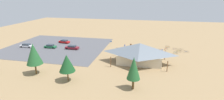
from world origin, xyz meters
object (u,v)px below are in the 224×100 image
(bicycle_black_back_row, at_px, (181,49))
(car_maroon_back_corner, at_px, (72,47))
(bicycle_teal_yard_left, at_px, (176,53))
(visitor_by_pavilion, at_px, (162,51))
(visitor_near_lot, at_px, (125,46))
(bicycle_red_yard_center, at_px, (166,49))
(bicycle_silver_lone_west, at_px, (159,50))
(car_green_near_entry, at_px, (50,46))
(bicycle_blue_mid_cluster, at_px, (186,52))
(bicycle_orange_yard_front, at_px, (167,47))
(bicycle_white_near_sign, at_px, (165,54))
(bike_pavilion, at_px, (140,52))
(lot_sign, at_px, (111,43))
(pine_east, at_px, (134,68))
(pine_far_east, at_px, (34,54))
(bicycle_green_edge_south, at_px, (149,54))
(trash_bin, at_px, (131,45))
(car_red_inner_stall, at_px, (64,41))
(pine_midwest, at_px, (67,63))
(bicycle_yellow_trailside, at_px, (179,51))
(bicycle_purple_edge_north, at_px, (174,49))
(visitor_crossing_yard, at_px, (126,51))
(car_white_by_curb, at_px, (26,46))

(bicycle_black_back_row, bearing_deg, car_maroon_back_corner, 10.33)
(bicycle_teal_yard_left, height_order, visitor_by_pavilion, visitor_by_pavilion)
(visitor_near_lot, bearing_deg, bicycle_red_yard_center, -173.65)
(bicycle_silver_lone_west, relative_size, car_green_near_entry, 0.32)
(bicycle_blue_mid_cluster, relative_size, visitor_near_lot, 1.07)
(bicycle_orange_yard_front, distance_m, bicycle_white_near_sign, 8.91)
(bike_pavilion, relative_size, lot_sign, 6.84)
(visitor_by_pavilion, bearing_deg, pine_east, 74.35)
(bicycle_white_near_sign, relative_size, car_maroon_back_corner, 0.35)
(lot_sign, bearing_deg, pine_far_east, 65.30)
(bike_pavilion, height_order, visitor_near_lot, bike_pavilion)
(bike_pavilion, bearing_deg, pine_far_east, 27.56)
(bicycle_green_edge_south, bearing_deg, bicycle_teal_yard_left, -162.11)
(trash_bin, bearing_deg, bicycle_silver_lone_west, 159.62)
(bicycle_black_back_row, relative_size, bicycle_blue_mid_cluster, 0.96)
(pine_east, bearing_deg, visitor_by_pavilion, -105.65)
(bicycle_orange_yard_front, relative_size, car_red_inner_stall, 0.39)
(bike_pavilion, bearing_deg, bicycle_silver_lone_west, -114.58)
(trash_bin, bearing_deg, pine_midwest, 71.14)
(bicycle_yellow_trailside, bearing_deg, bicycle_teal_yard_left, 57.72)
(bicycle_purple_edge_north, bearing_deg, visitor_crossing_yard, 25.18)
(bicycle_yellow_trailside, bearing_deg, bicycle_purple_edge_north, -67.25)
(bicycle_green_edge_south, relative_size, car_red_inner_stall, 0.32)
(bicycle_teal_yard_left, relative_size, visitor_crossing_yard, 0.86)
(pine_east, bearing_deg, bicycle_white_near_sign, -108.77)
(bike_pavilion, relative_size, bicycle_green_edge_south, 10.13)
(car_white_by_curb, bearing_deg, visitor_near_lot, -169.69)
(visitor_near_lot, xyz_separation_m, visitor_crossing_yard, (-1.22, 5.79, 0.12))
(bike_pavilion, height_order, bicycle_orange_yard_front, bike_pavilion)
(lot_sign, relative_size, visitor_by_pavilion, 1.33)
(bike_pavilion, xyz_separation_m, bicycle_red_yard_center, (-8.47, -15.12, -3.00))
(bicycle_blue_mid_cluster, bearing_deg, visitor_near_lot, -1.88)
(car_red_inner_stall, height_order, visitor_near_lot, visitor_near_lot)
(bicycle_blue_mid_cluster, bearing_deg, car_green_near_entry, 5.70)
(car_maroon_back_corner, xyz_separation_m, visitor_by_pavilion, (-31.26, -2.00, 0.12))
(bicycle_teal_yard_left, bearing_deg, bike_pavilion, 44.26)
(car_white_by_curb, bearing_deg, bicycle_orange_yard_front, -168.37)
(visitor_near_lot, bearing_deg, car_white_by_curb, 10.31)
(bicycle_purple_edge_north, height_order, bicycle_orange_yard_front, bicycle_orange_yard_front)
(pine_midwest, bearing_deg, bicycle_black_back_row, -133.70)
(lot_sign, bearing_deg, bike_pavilion, 127.75)
(bicycle_yellow_trailside, relative_size, car_red_inner_stall, 0.37)
(pine_far_east, bearing_deg, visitor_by_pavilion, -143.44)
(bicycle_white_near_sign, height_order, bicycle_green_edge_south, bicycle_white_near_sign)
(car_red_inner_stall, bearing_deg, pine_east, 135.45)
(bicycle_purple_edge_north, bearing_deg, bike_pavilion, 53.45)
(bike_pavilion, distance_m, bicycle_black_back_row, 20.63)
(bicycle_red_yard_center, xyz_separation_m, visitor_near_lot, (14.60, 1.62, 0.51))
(trash_bin, distance_m, pine_east, 32.12)
(bicycle_red_yard_center, distance_m, visitor_by_pavilion, 5.05)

